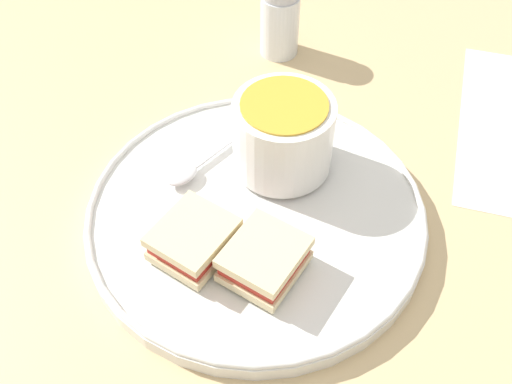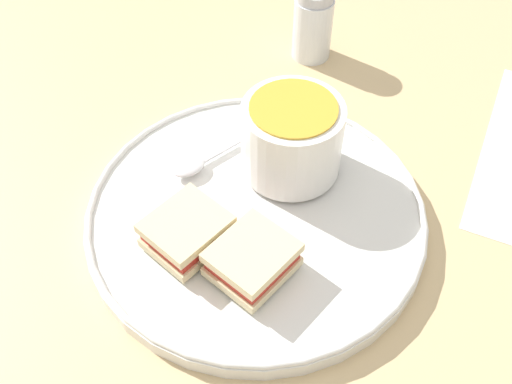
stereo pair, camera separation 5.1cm
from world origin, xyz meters
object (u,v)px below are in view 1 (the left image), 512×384
(salt_shaker, at_px, (280,21))
(sandwich_half_near, at_px, (194,239))
(spoon, at_px, (187,170))
(sandwich_half_far, at_px, (264,259))
(soup_bowl, at_px, (283,134))

(salt_shaker, bearing_deg, sandwich_half_near, 64.49)
(spoon, height_order, sandwich_half_far, sandwich_half_far)
(sandwich_half_near, relative_size, sandwich_half_far, 1.00)
(sandwich_half_near, distance_m, sandwich_half_far, 0.06)
(sandwich_half_far, bearing_deg, salt_shaker, -104.61)
(soup_bowl, height_order, salt_shaker, soup_bowl)
(soup_bowl, relative_size, sandwich_half_far, 1.09)
(sandwich_half_near, bearing_deg, salt_shaker, -115.51)
(spoon, bearing_deg, soup_bowl, 141.58)
(spoon, bearing_deg, sandwich_half_near, 50.97)
(soup_bowl, height_order, sandwich_half_far, soup_bowl)
(salt_shaker, bearing_deg, spoon, 56.09)
(sandwich_half_far, bearing_deg, spoon, -67.29)
(spoon, bearing_deg, salt_shaker, -160.40)
(sandwich_half_far, distance_m, salt_shaker, 0.34)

